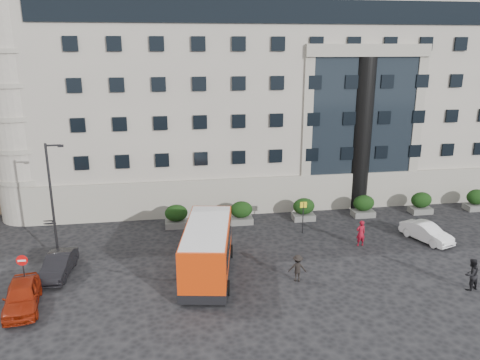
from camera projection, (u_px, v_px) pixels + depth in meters
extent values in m
plane|color=black|center=(242.00, 268.00, 30.33)|extent=(120.00, 120.00, 0.00)
cube|color=#9B9489|center=(265.00, 93.00, 49.62)|extent=(44.00, 24.00, 18.00)
cylinder|color=black|center=(361.00, 135.00, 40.11)|extent=(1.80, 1.80, 13.00)
cube|color=#5C5D5A|center=(177.00, 224.00, 37.06)|extent=(1.80, 1.20, 0.50)
ellipsoid|color=black|center=(176.00, 213.00, 36.80)|extent=(1.80, 1.26, 1.34)
cube|color=#5C5D5A|center=(241.00, 220.00, 37.84)|extent=(1.80, 1.20, 0.50)
ellipsoid|color=black|center=(241.00, 210.00, 37.59)|extent=(1.80, 1.26, 1.34)
cube|color=#5C5D5A|center=(303.00, 217.00, 38.62)|extent=(1.80, 1.20, 0.50)
ellipsoid|color=black|center=(304.00, 206.00, 38.37)|extent=(1.80, 1.26, 1.34)
cube|color=#5C5D5A|center=(363.00, 213.00, 39.40)|extent=(1.80, 1.20, 0.50)
ellipsoid|color=black|center=(364.00, 203.00, 39.15)|extent=(1.80, 1.26, 1.34)
cube|color=#5C5D5A|center=(420.00, 210.00, 40.19)|extent=(1.80, 1.20, 0.50)
ellipsoid|color=black|center=(421.00, 200.00, 39.93)|extent=(1.80, 1.26, 1.34)
cube|color=#5C5D5A|center=(475.00, 207.00, 40.97)|extent=(1.80, 1.20, 0.50)
ellipsoid|color=black|center=(477.00, 197.00, 40.71)|extent=(1.80, 1.26, 1.34)
cylinder|color=#262628|center=(52.00, 204.00, 30.26)|extent=(0.16, 0.16, 8.00)
cylinder|color=#262628|center=(53.00, 145.00, 29.26)|extent=(0.90, 0.12, 0.12)
cube|color=black|center=(60.00, 146.00, 29.35)|extent=(0.35, 0.18, 0.14)
cylinder|color=#262628|center=(303.00, 218.00, 35.55)|extent=(0.08, 0.08, 2.50)
cube|color=yellow|center=(303.00, 205.00, 35.26)|extent=(0.50, 0.06, 0.45)
cylinder|color=#262628|center=(24.00, 274.00, 27.12)|extent=(0.08, 0.08, 2.20)
cylinder|color=red|center=(22.00, 260.00, 26.81)|extent=(0.64, 0.05, 0.64)
cube|color=white|center=(22.00, 261.00, 26.77)|extent=(0.45, 0.04, 0.10)
cube|color=red|center=(207.00, 247.00, 28.90)|extent=(3.98, 8.11, 2.67)
cube|color=black|center=(208.00, 268.00, 29.29)|extent=(4.03, 8.15, 0.55)
cube|color=black|center=(207.00, 243.00, 28.82)|extent=(3.74, 6.44, 1.16)
cube|color=silver|center=(207.00, 228.00, 28.54)|extent=(3.79, 7.70, 0.18)
cylinder|color=black|center=(181.00, 287.00, 26.93)|extent=(0.43, 0.94, 0.90)
cylinder|color=black|center=(227.00, 288.00, 26.88)|extent=(0.43, 0.94, 0.90)
cylinder|color=black|center=(191.00, 251.00, 31.70)|extent=(0.43, 0.94, 0.90)
cylinder|color=black|center=(231.00, 251.00, 31.65)|extent=(0.43, 0.94, 0.90)
cube|color=maroon|center=(79.00, 184.00, 43.35)|extent=(2.81, 3.80, 2.40)
cube|color=maroon|center=(70.00, 196.00, 41.06)|extent=(2.36, 1.90, 1.63)
cube|color=black|center=(66.00, 195.00, 40.32)|extent=(1.81, 0.46, 0.77)
cylinder|color=black|center=(59.00, 204.00, 41.38)|extent=(0.40, 0.84, 0.81)
cylinder|color=black|center=(83.00, 204.00, 41.31)|extent=(0.40, 0.84, 0.81)
cylinder|color=black|center=(72.00, 193.00, 44.41)|extent=(0.40, 0.84, 0.81)
cylinder|color=black|center=(94.00, 193.00, 44.35)|extent=(0.40, 0.84, 0.81)
imported|color=maroon|center=(22.00, 296.00, 25.45)|extent=(2.44, 4.61, 1.50)
imported|color=black|center=(59.00, 265.00, 29.17)|extent=(1.78, 4.25, 1.36)
imported|color=black|center=(56.00, 209.00, 39.26)|extent=(2.14, 4.45, 1.25)
imported|color=black|center=(57.00, 193.00, 43.09)|extent=(3.02, 5.65, 1.51)
imported|color=white|center=(426.00, 232.00, 34.31)|extent=(2.72, 4.26, 1.32)
imported|color=maroon|center=(361.00, 233.00, 33.40)|extent=(0.74, 0.53, 1.92)
imported|color=black|center=(471.00, 274.00, 27.35)|extent=(1.12, 0.97, 1.95)
imported|color=black|center=(298.00, 268.00, 28.39)|extent=(1.23, 0.89, 1.71)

